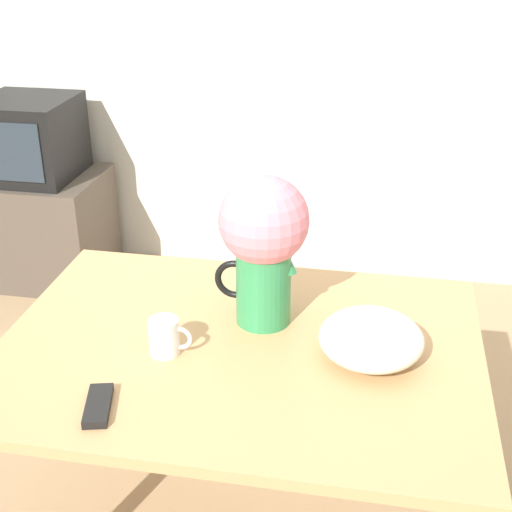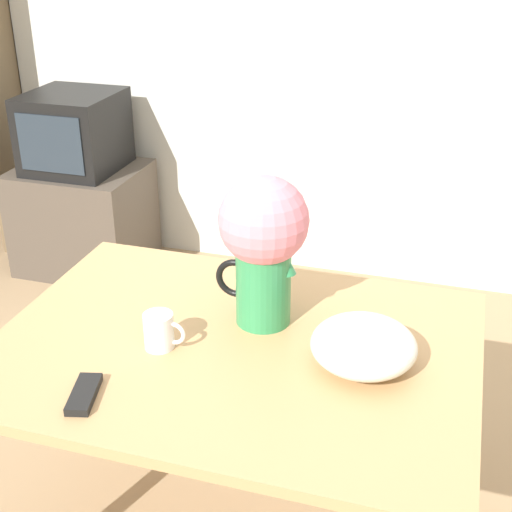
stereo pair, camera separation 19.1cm
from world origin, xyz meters
The scene contains 8 objects.
wall_back centered at (0.00, 1.89, 1.30)m, with size 8.00×0.05×2.60m.
table centered at (0.09, -0.06, 0.64)m, with size 1.27×0.94×0.74m.
flower_vase centered at (0.13, 0.07, 1.00)m, with size 0.26×0.24×0.43m.
coffee_mug centered at (-0.08, -0.13, 0.79)m, with size 0.11×0.08×0.10m.
white_bowl centered at (0.44, -0.06, 0.80)m, with size 0.27×0.27×0.12m.
remote_control centered at (-0.17, -0.38, 0.75)m, with size 0.09×0.15×0.02m.
tv_stand centered at (-1.30, 1.54, 0.28)m, with size 0.65×0.53×0.56m.
tv_set centered at (-1.30, 1.53, 0.76)m, with size 0.44×0.46×0.39m.
Camera 1 is at (0.43, -1.61, 1.78)m, focal length 50.00 mm.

